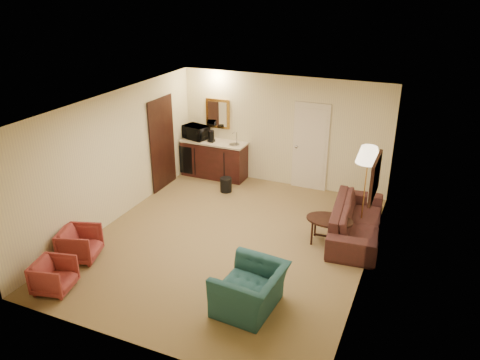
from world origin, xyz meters
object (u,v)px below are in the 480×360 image
object	(u,v)px
coffee_table	(329,231)
floor_lamp	(365,189)
rose_chair_far	(54,274)
waste_bin	(226,185)
microwave	(196,131)
wetbar_cabinet	(214,159)
rose_chair_near	(80,242)
sofa	(357,215)
teal_armchair	(250,283)
coffee_maker	(211,136)

from	to	relation	value
coffee_table	floor_lamp	distance (m)	1.07
rose_chair_far	coffee_table	bearing A→B (deg)	-62.03
waste_bin	floor_lamp	bearing A→B (deg)	-10.62
coffee_table	microwave	size ratio (longest dim) A/B	1.44
coffee_table	wetbar_cabinet	bearing A→B (deg)	148.76
rose_chair_far	rose_chair_near	bearing A→B (deg)	2.58
coffee_table	microwave	world-z (taller)	microwave
sofa	rose_chair_near	bearing A→B (deg)	117.06
sofa	teal_armchair	distance (m)	3.00
rose_chair_far	coffee_table	xyz separation A→B (m)	(3.63, 3.15, -0.04)
floor_lamp	waste_bin	bearing A→B (deg)	169.38
wetbar_cabinet	rose_chair_near	size ratio (longest dim) A/B	2.54
wetbar_cabinet	coffee_table	bearing A→B (deg)	-31.24
teal_armchair	floor_lamp	size ratio (longest dim) A/B	0.59
wetbar_cabinet	coffee_maker	xyz separation A→B (m)	(-0.04, -0.05, 0.60)
floor_lamp	waste_bin	size ratio (longest dim) A/B	5.17
rose_chair_far	waste_bin	xyz separation A→B (m)	(0.90, 4.48, -0.12)
teal_armchair	floor_lamp	world-z (taller)	floor_lamp
rose_chair_far	coffee_maker	xyz separation A→B (m)	(0.21, 5.15, 0.77)
coffee_maker	teal_armchair	bearing A→B (deg)	-43.37
wetbar_cabinet	teal_armchair	size ratio (longest dim) A/B	1.58
rose_chair_far	floor_lamp	distance (m)	5.68
sofa	microwave	bearing A→B (deg)	64.26
waste_bin	coffee_table	bearing A→B (deg)	-25.97
floor_lamp	microwave	xyz separation A→B (m)	(-4.35, 1.34, 0.25)
sofa	microwave	xyz separation A→B (m)	(-4.30, 1.60, 0.68)
microwave	teal_armchair	bearing A→B (deg)	-38.71
waste_bin	microwave	bearing A→B (deg)	147.23
coffee_table	waste_bin	world-z (taller)	coffee_table
wetbar_cabinet	microwave	distance (m)	0.83
floor_lamp	microwave	world-z (taller)	floor_lamp
sofa	rose_chair_near	size ratio (longest dim) A/B	3.49
coffee_table	coffee_maker	distance (m)	4.04
rose_chair_near	waste_bin	size ratio (longest dim) A/B	1.91
teal_armchair	rose_chair_far	size ratio (longest dim) A/B	1.78
teal_armchair	floor_lamp	distance (m)	3.29
waste_bin	microwave	world-z (taller)	microwave
rose_chair_near	sofa	bearing A→B (deg)	-75.95
rose_chair_far	floor_lamp	size ratio (longest dim) A/B	0.33
rose_chair_far	microwave	bearing A→B (deg)	-10.30
microwave	coffee_maker	bearing A→B (deg)	5.64
floor_lamp	coffee_maker	xyz separation A→B (m)	(-3.89, 1.27, 0.19)
sofa	rose_chair_far	xyz separation A→B (m)	(-4.05, -3.62, -0.15)
sofa	microwave	world-z (taller)	microwave
waste_bin	coffee_maker	size ratio (longest dim) A/B	1.21
wetbar_cabinet	coffee_table	distance (m)	3.96
rose_chair_near	rose_chair_far	bearing A→B (deg)	177.30
teal_armchair	waste_bin	bearing A→B (deg)	-146.22
waste_bin	microwave	xyz separation A→B (m)	(-1.15, 0.74, 0.96)
sofa	waste_bin	bearing A→B (deg)	69.39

